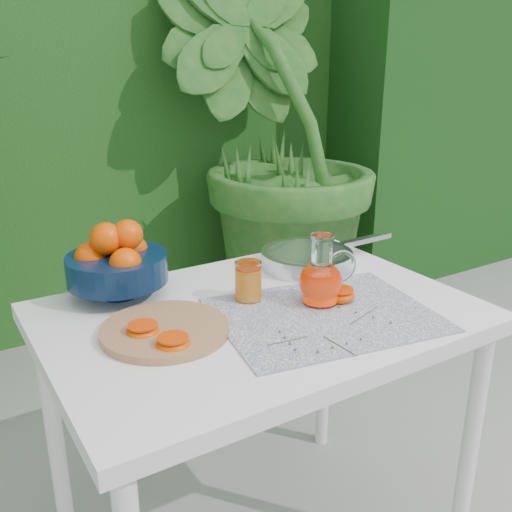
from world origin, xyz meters
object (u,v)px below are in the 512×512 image
juice_pitcher (321,280)px  saute_pan (308,258)px  cutting_board (165,330)px  fruit_bowl (116,262)px  white_table (260,340)px

juice_pitcher → saute_pan: 0.26m
cutting_board → fruit_bowl: bearing=93.4°
fruit_bowl → saute_pan: 0.54m
white_table → juice_pitcher: juice_pitcher is taller
cutting_board → fruit_bowl: fruit_bowl is taller
fruit_bowl → juice_pitcher: (0.40, -0.31, -0.03)m
white_table → fruit_bowl: size_ratio=3.86×
white_table → juice_pitcher: bearing=-18.8°
white_table → juice_pitcher: 0.21m
cutting_board → saute_pan: 0.54m
saute_pan → fruit_bowl: bearing=171.0°
fruit_bowl → juice_pitcher: size_ratio=1.49×
cutting_board → juice_pitcher: juice_pitcher is taller
white_table → saute_pan: saute_pan is taller
fruit_bowl → saute_pan: (0.53, -0.08, -0.06)m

